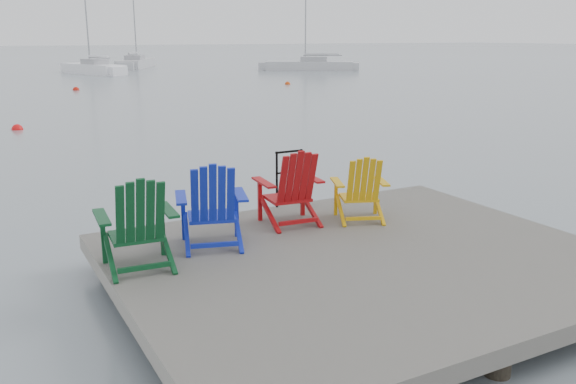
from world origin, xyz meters
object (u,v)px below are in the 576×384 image
chair_blue (212,204)px  sailboat_far (310,66)px  buoy_a (17,130)px  buoy_c (288,84)px  chair_red (291,187)px  buoy_d (76,90)px  handrail (289,173)px  chair_yellow (361,188)px  sailboat_near (93,69)px  chair_green (138,223)px  sailboat_mid (136,64)px

chair_blue → sailboat_far: size_ratio=0.10×
buoy_a → buoy_c: size_ratio=1.01×
chair_blue → chair_red: bearing=32.0°
buoy_d → buoy_a: bearing=-106.6°
chair_blue → handrail: bearing=51.9°
chair_yellow → buoy_d: (1.16, 30.84, -0.99)m
sailboat_near → chair_blue: bearing=-117.7°
chair_blue → chair_red: size_ratio=1.02×
chair_blue → buoy_c: bearing=76.9°
chair_green → chair_blue: bearing=22.0°
chair_red → buoy_c: 32.36m
chair_red → chair_yellow: 1.04m
handrail → sailboat_near: sailboat_near is taller
chair_yellow → sailboat_far: bearing=82.8°
handrail → sailboat_near: bearing=82.7°
sailboat_near → sailboat_far: size_ratio=0.94×
chair_green → sailboat_mid: sailboat_mid is taller
chair_red → buoy_a: chair_red is taller
sailboat_far → buoy_d: (-22.84, -11.69, -0.36)m
sailboat_mid → buoy_a: 41.92m
sailboat_near → handrail: bearing=-115.7°
sailboat_mid → sailboat_far: size_ratio=1.07×
chair_red → buoy_a: bearing=103.9°
chair_green → buoy_d: size_ratio=2.84×
handrail → buoy_d: 29.69m
chair_green → sailboat_near: sailboat_near is taller
chair_green → sailboat_near: 47.78m
chair_blue → chair_green: bearing=-145.8°
sailboat_mid → buoy_d: (-9.94, -24.20, -0.36)m
sailboat_far → buoy_d: sailboat_far is taller
buoy_c → buoy_d: buoy_d is taller
chair_red → sailboat_far: bearing=64.5°
handrail → sailboat_far: 48.06m
sailboat_mid → sailboat_near: bearing=-98.0°
handrail → chair_yellow: size_ratio=0.92×
sailboat_mid → buoy_c: 26.41m
chair_blue → buoy_a: (-1.02, 15.75, -1.07)m
handrail → chair_blue: 2.21m
sailboat_near → chair_yellow: bearing=-114.9°
chair_green → buoy_a: (0.02, 16.07, -1.07)m
chair_green → chair_red: 2.49m
chair_green → chair_yellow: 3.40m
chair_green → buoy_c: chair_green is taller
buoy_a → chair_green: bearing=-90.1°
chair_green → handrail: bearing=33.9°
handrail → sailboat_far: sailboat_far is taller
chair_green → buoy_a: bearing=94.6°
sailboat_far → buoy_c: (-9.72, -13.71, -0.36)m
chair_green → sailboat_mid: (14.48, 55.42, -0.71)m
sailboat_near → sailboat_far: sailboat_far is taller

